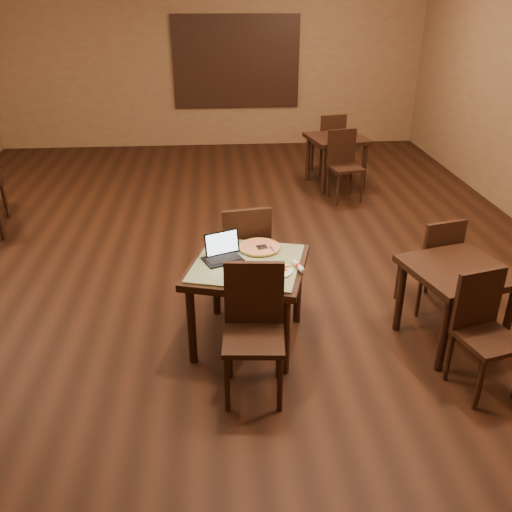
{
  "coord_description": "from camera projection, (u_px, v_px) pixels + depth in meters",
  "views": [
    {
      "loc": [
        0.04,
        -5.6,
        2.77
      ],
      "look_at": [
        0.34,
        -1.74,
        0.85
      ],
      "focal_mm": 38.0,
      "sensor_mm": 36.0,
      "label": 1
    }
  ],
  "objects": [
    {
      "name": "plate",
      "position": [
        277.0,
        271.0,
        4.27
      ],
      "size": [
        0.26,
        0.26,
        0.01
      ],
      "primitive_type": "cylinder",
      "color": "white",
      "rests_on": "tiled_table"
    },
    {
      "name": "other_table_c",
      "position": [
        457.0,
        281.0,
        4.47
      ],
      "size": [
        0.95,
        0.95,
        0.73
      ],
      "rotation": [
        0.0,
        0.0,
        0.26
      ],
      "color": "black",
      "rests_on": "ground"
    },
    {
      "name": "chair_main_far",
      "position": [
        245.0,
        250.0,
        5.04
      ],
      "size": [
        0.51,
        0.51,
        1.03
      ],
      "rotation": [
        0.0,
        0.0,
        3.29
      ],
      "color": "black",
      "rests_on": "ground"
    },
    {
      "name": "other_table_a",
      "position": [
        337.0,
        145.0,
        8.22
      ],
      "size": [
        0.96,
        0.96,
        0.76
      ],
      "rotation": [
        0.0,
        0.0,
        0.2
      ],
      "color": "black",
      "rests_on": "ground"
    },
    {
      "name": "other_table_a_chair_far",
      "position": [
        330.0,
        141.0,
        8.77
      ],
      "size": [
        0.5,
        0.5,
        0.99
      ],
      "rotation": [
        0.0,
        0.0,
        3.34
      ],
      "color": "black",
      "rests_on": "ground"
    },
    {
      "name": "pizza_slice",
      "position": [
        277.0,
        269.0,
        4.26
      ],
      "size": [
        0.21,
        0.21,
        0.02
      ],
      "primitive_type": null,
      "rotation": [
        0.0,
        0.0,
        0.28
      ],
      "color": "beige",
      "rests_on": "plate"
    },
    {
      "name": "wall_back",
      "position": [
        209.0,
        65.0,
        10.03
      ],
      "size": [
        8.0,
        0.02,
        3.0
      ],
      "primitive_type": "cube",
      "color": "olive",
      "rests_on": "ground"
    },
    {
      "name": "other_table_c_chair_far",
      "position": [
        434.0,
        259.0,
        4.99
      ],
      "size": [
        0.5,
        0.5,
        0.94
      ],
      "rotation": [
        0.0,
        0.0,
        3.4
      ],
      "color": "black",
      "rests_on": "ground"
    },
    {
      "name": "tiled_table",
      "position": [
        247.0,
        273.0,
        4.46
      ],
      "size": [
        1.13,
        1.13,
        0.76
      ],
      "rotation": [
        0.0,
        0.0,
        -0.27
      ],
      "color": "black",
      "rests_on": "ground"
    },
    {
      "name": "laptop",
      "position": [
        222.0,
        252.0,
        4.47
      ],
      "size": [
        0.36,
        0.34,
        0.21
      ],
      "rotation": [
        0.0,
        0.0,
        0.4
      ],
      "color": "black",
      "rests_on": "tiled_table"
    },
    {
      "name": "chair_main_near",
      "position": [
        254.0,
        323.0,
        3.96
      ],
      "size": [
        0.48,
        0.48,
        1.02
      ],
      "rotation": [
        0.0,
        0.0,
        -0.09
      ],
      "color": "black",
      "rests_on": "ground"
    },
    {
      "name": "mural",
      "position": [
        236.0,
        62.0,
        10.01
      ],
      "size": [
        2.34,
        0.05,
        1.64
      ],
      "color": "#26528D",
      "rests_on": "wall_back"
    },
    {
      "name": "napkin_roll",
      "position": [
        298.0,
        266.0,
        4.31
      ],
      "size": [
        0.09,
        0.19,
        0.04
      ],
      "rotation": [
        0.0,
        0.0,
        0.28
      ],
      "color": "white",
      "rests_on": "tiled_table"
    },
    {
      "name": "spatula",
      "position": [
        262.0,
        247.0,
        4.61
      ],
      "size": [
        0.14,
        0.24,
        0.01
      ],
      "primitive_type": "cube",
      "rotation": [
        0.0,
        0.0,
        0.2
      ],
      "color": "silver",
      "rests_on": "pizza_whole"
    },
    {
      "name": "ground",
      "position": [
        215.0,
        257.0,
        6.23
      ],
      "size": [
        10.0,
        10.0,
        0.0
      ],
      "primitive_type": "plane",
      "color": "black",
      "rests_on": "ground"
    },
    {
      "name": "other_table_c_chair_near",
      "position": [
        483.0,
        325.0,
        4.01
      ],
      "size": [
        0.5,
        0.5,
        0.94
      ],
      "rotation": [
        0.0,
        0.0,
        0.26
      ],
      "color": "black",
      "rests_on": "ground"
    },
    {
      "name": "pizza_whole",
      "position": [
        259.0,
        247.0,
        4.63
      ],
      "size": [
        0.36,
        0.36,
        0.03
      ],
      "color": "beige",
      "rests_on": "pizza_pan"
    },
    {
      "name": "pizza_pan",
      "position": [
        259.0,
        249.0,
        4.64
      ],
      "size": [
        0.33,
        0.33,
        0.01
      ],
      "primitive_type": "cylinder",
      "color": "silver",
      "rests_on": "tiled_table"
    },
    {
      "name": "other_table_a_chair_near",
      "position": [
        344.0,
        161.0,
        7.74
      ],
      "size": [
        0.5,
        0.5,
        0.99
      ],
      "rotation": [
        0.0,
        0.0,
        0.2
      ],
      "color": "black",
      "rests_on": "ground"
    }
  ]
}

